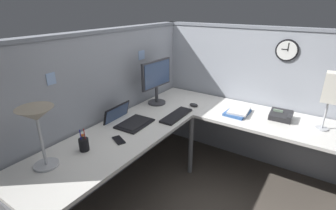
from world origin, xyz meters
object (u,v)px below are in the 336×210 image
at_px(cell_phone, 119,140).
at_px(book_stack, 238,112).
at_px(laptop, 127,120).
at_px(desk_lamp_paper, 332,89).
at_px(pen_cup, 84,144).
at_px(wall_clock, 287,50).
at_px(monitor, 157,79).
at_px(desk_lamp_dome, 37,119).
at_px(keyboard, 176,116).
at_px(computer_mouse, 194,105).
at_px(office_phone, 281,116).

bearing_deg(cell_phone, book_stack, -6.24).
xyz_separation_m(laptop, desk_lamp_paper, (0.87, -1.59, 0.36)).
bearing_deg(cell_phone, pen_cup, 179.17).
xyz_separation_m(cell_phone, wall_clock, (1.49, -0.95, 0.62)).
bearing_deg(book_stack, monitor, 104.77).
xyz_separation_m(monitor, laptop, (-0.56, -0.05, -0.27)).
height_order(cell_phone, wall_clock, wall_clock).
bearing_deg(desk_lamp_dome, book_stack, -26.70).
distance_m(keyboard, cell_phone, 0.70).
distance_m(laptop, book_stack, 1.15).
height_order(laptop, pen_cup, pen_cup).
height_order(keyboard, wall_clock, wall_clock).
distance_m(monitor, computer_mouse, 0.51).
distance_m(cell_phone, book_stack, 1.27).
height_order(keyboard, pen_cup, pen_cup).
relative_size(keyboard, book_stack, 1.44).
distance_m(keyboard, office_phone, 1.04).
bearing_deg(wall_clock, pen_cup, 148.34).
bearing_deg(wall_clock, desk_lamp_dome, 150.79).
distance_m(keyboard, computer_mouse, 0.34).
bearing_deg(laptop, keyboard, -41.55).
bearing_deg(keyboard, office_phone, -61.44).
bearing_deg(computer_mouse, cell_phone, 170.62).
bearing_deg(wall_clock, monitor, 117.61).
distance_m(monitor, cell_phone, 0.94).
distance_m(office_phone, book_stack, 0.42).
height_order(laptop, office_phone, laptop).
height_order(computer_mouse, book_stack, book_stack).
relative_size(desk_lamp_dome, cell_phone, 3.09).
xyz_separation_m(pen_cup, cell_phone, (0.26, -0.12, -0.05)).
distance_m(book_stack, wall_clock, 0.79).
bearing_deg(office_phone, pen_cup, 141.13).
distance_m(computer_mouse, cell_phone, 1.03).
height_order(computer_mouse, cell_phone, computer_mouse).
bearing_deg(desk_lamp_dome, pen_cup, -11.85).
bearing_deg(laptop, desk_lamp_paper, -61.21).
distance_m(monitor, keyboard, 0.51).
bearing_deg(wall_clock, cell_phone, 147.29).
bearing_deg(laptop, pen_cup, -173.55).
height_order(pen_cup, cell_phone, pen_cup).
height_order(laptop, book_stack, laptop).
relative_size(cell_phone, book_stack, 0.48).
distance_m(cell_phone, wall_clock, 1.87).
relative_size(keyboard, office_phone, 2.05).
bearing_deg(laptop, office_phone, -54.16).
distance_m(book_stack, desk_lamp_paper, 0.85).
height_order(computer_mouse, desk_lamp_paper, desk_lamp_paper).
bearing_deg(pen_cup, monitor, 5.55).
height_order(desk_lamp_dome, cell_phone, desk_lamp_dome).
height_order(monitor, office_phone, monitor).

